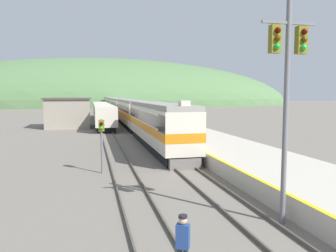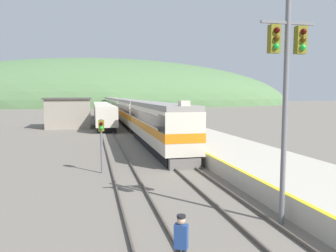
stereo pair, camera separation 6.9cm
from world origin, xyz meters
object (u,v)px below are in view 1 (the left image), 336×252
(carriage_second, at_px, (131,112))
(signal_post_siding, at_px, (102,134))
(carriage_fourth, at_px, (113,105))
(carriage_fifth, at_px, (109,103))
(express_train_lead_car, at_px, (157,123))
(track_worker, at_px, (183,242))
(carriage_third, at_px, (120,107))
(siding_train, at_px, (102,113))
(signal_mast_main, at_px, (287,78))

(carriage_second, xyz_separation_m, signal_post_siding, (-5.49, -30.27, 0.18))
(carriage_fourth, relative_size, signal_post_siding, 5.72)
(carriage_second, relative_size, carriage_fifth, 1.00)
(express_train_lead_car, relative_size, carriage_second, 0.99)
(carriage_fifth, bearing_deg, track_worker, -92.05)
(carriage_second, xyz_separation_m, carriage_fifth, (0.00, 62.49, 0.00))
(signal_post_siding, bearing_deg, carriage_second, 79.71)
(signal_post_siding, bearing_deg, express_train_lead_car, 59.35)
(carriage_third, height_order, siding_train, carriage_third)
(express_train_lead_car, height_order, track_worker, express_train_lead_car)
(carriage_third, distance_m, track_worker, 64.13)
(carriage_third, bearing_deg, carriage_fourth, 90.00)
(carriage_fourth, relative_size, siding_train, 0.53)
(carriage_fifth, height_order, signal_mast_main, signal_mast_main)
(carriage_fifth, distance_m, signal_post_siding, 92.93)
(carriage_fourth, relative_size, track_worker, 11.12)
(carriage_third, xyz_separation_m, carriage_fifth, (0.00, 41.66, 0.00))
(carriage_fifth, distance_m, track_worker, 105.75)
(carriage_second, bearing_deg, signal_post_siding, -100.29)
(carriage_fifth, height_order, siding_train, carriage_fifth)
(express_train_lead_car, height_order, carriage_third, express_train_lead_car)
(carriage_third, distance_m, signal_mast_main, 61.30)
(carriage_fourth, distance_m, signal_post_siding, 72.14)
(express_train_lead_car, bearing_deg, carriage_fifth, 90.00)
(express_train_lead_car, xyz_separation_m, siding_train, (-4.16, 31.04, -0.56))
(signal_mast_main, height_order, track_worker, signal_mast_main)
(siding_train, xyz_separation_m, signal_mast_main, (5.23, -50.41, 3.84))
(carriage_second, bearing_deg, siding_train, 112.49)
(carriage_third, bearing_deg, track_worker, -93.37)
(express_train_lead_car, distance_m, carriage_second, 21.00)
(express_train_lead_car, distance_m, carriage_fifth, 83.49)
(signal_mast_main, bearing_deg, carriage_second, 91.53)
(express_train_lead_car, distance_m, signal_mast_main, 19.67)
(express_train_lead_car, bearing_deg, carriage_fourth, 90.00)
(express_train_lead_car, relative_size, track_worker, 11.04)
(express_train_lead_car, height_order, siding_train, express_train_lead_car)
(carriage_third, xyz_separation_m, signal_post_siding, (-5.49, -51.10, 0.18))
(carriage_second, relative_size, carriage_third, 1.00)
(carriage_fourth, bearing_deg, carriage_fifth, 90.00)
(signal_mast_main, bearing_deg, siding_train, 95.93)
(carriage_second, distance_m, siding_train, 10.88)
(express_train_lead_car, xyz_separation_m, carriage_second, (0.00, 21.00, -0.01))
(carriage_fourth, distance_m, siding_train, 31.90)
(carriage_third, bearing_deg, signal_post_siding, -96.14)
(carriage_third, height_order, carriage_fifth, same)
(signal_mast_main, distance_m, track_worker, 7.26)
(siding_train, relative_size, signal_post_siding, 10.74)
(carriage_fourth, xyz_separation_m, carriage_fifth, (0.00, 20.83, 0.00))
(carriage_fourth, bearing_deg, carriage_second, -90.00)
(siding_train, distance_m, signal_mast_main, 50.82)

